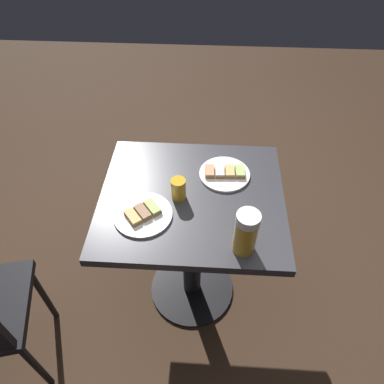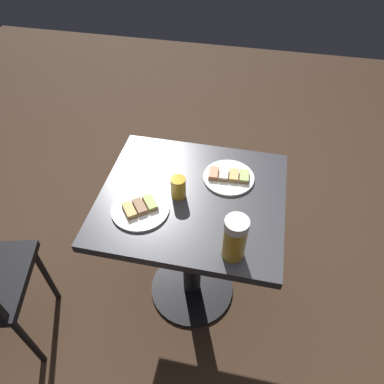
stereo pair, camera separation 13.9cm
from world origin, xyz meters
name	(u,v)px [view 1 (the left image)]	position (x,y,z in m)	size (l,w,h in m)	color
ground_plane	(192,288)	(0.00, 0.00, 0.00)	(6.00, 6.00, 0.00)	#382619
cafe_table	(192,224)	(0.00, 0.00, 0.56)	(0.73, 0.64, 0.74)	black
plate_near	(225,173)	(-0.13, -0.13, 0.75)	(0.21, 0.21, 0.03)	white
plate_far	(143,214)	(0.18, 0.11, 0.75)	(0.22, 0.22, 0.03)	white
beer_mug	(245,232)	(-0.19, 0.23, 0.83)	(0.08, 0.14, 0.18)	gold
beer_glass_small	(178,189)	(0.05, 0.01, 0.79)	(0.06, 0.06, 0.09)	gold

